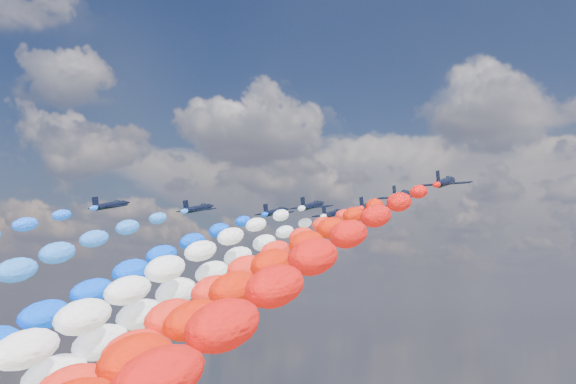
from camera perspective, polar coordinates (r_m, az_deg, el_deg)
The scene contains 14 objects.
jet_0 at distance 158.07m, azimuth -12.95°, elevation -0.97°, with size 8.46×11.34×2.50m, color black, non-canonical shape.
jet_1 at distance 160.55m, azimuth -6.66°, elevation -1.22°, with size 8.46×11.34×2.50m, color black, non-canonical shape.
jet_2 at distance 165.40m, azimuth -0.93°, elevation -1.47°, with size 8.46×11.34×2.50m, color black, non-canonical shape.
trail_2 at distance 114.76m, azimuth -15.83°, elevation -9.29°, with size 6.22×118.42×47.96m, color #0344F7, non-canonical shape.
jet_3 at distance 154.59m, azimuth 1.78°, elevation -1.01°, with size 8.46×11.34×2.50m, color black, non-canonical shape.
trail_3 at distance 102.31m, azimuth -13.41°, elevation -9.57°, with size 6.22×118.42×47.96m, color white, non-canonical shape.
jet_4 at distance 169.27m, azimuth 3.29°, elevation -1.60°, with size 8.46×11.34×2.50m, color black, non-canonical shape.
trail_4 at distance 115.65m, azimuth -9.33°, elevation -9.46°, with size 6.22×118.42×47.96m, color white, non-canonical shape.
jet_5 at distance 155.24m, azimuth 6.03°, elevation -1.00°, with size 8.46×11.34×2.50m, color black, non-canonical shape.
trail_5 at distance 100.17m, azimuth -6.92°, elevation -9.77°, with size 6.22×118.42×47.96m, color red, non-canonical shape.
jet_6 at distance 140.78m, azimuth 8.31°, elevation -0.25°, with size 8.46×11.34×2.50m, color black, non-canonical shape.
trail_6 at distance 84.64m, azimuth -5.41°, elevation -10.14°, with size 6.22×118.42×47.96m, color red, non-canonical shape.
jet_7 at distance 125.96m, azimuth 11.48°, elevation 0.72°, with size 8.46×11.34×2.50m, color black, non-canonical shape.
trail_7 at distance 68.34m, azimuth -2.67°, elevation -10.71°, with size 6.22×118.42×47.96m, color red, non-canonical shape.
Camera 1 is at (68.65, -127.07, 74.33)m, focal length 48.36 mm.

